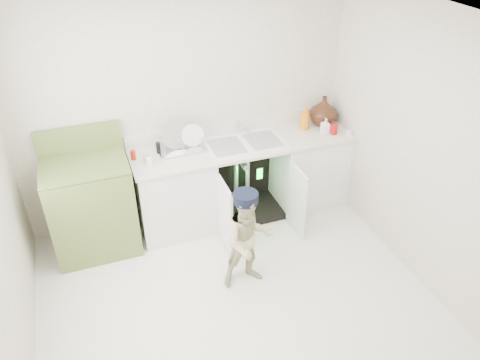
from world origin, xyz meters
The scene contains 5 objects.
ground centered at (0.00, 0.00, 0.00)m, with size 3.50×3.50×0.00m, color beige.
room_shell centered at (0.00, 0.00, 1.25)m, with size 6.00×5.50×1.26m.
counter_run centered at (0.58, 1.21, 0.48)m, with size 2.44×1.02×1.23m.
avocado_stove centered at (-1.10, 1.18, 0.52)m, with size 0.81×0.65×1.26m.
repair_worker centered at (0.19, 0.15, 0.51)m, with size 0.67×0.91×1.02m.
Camera 1 is at (-1.02, -2.90, 3.28)m, focal length 35.00 mm.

